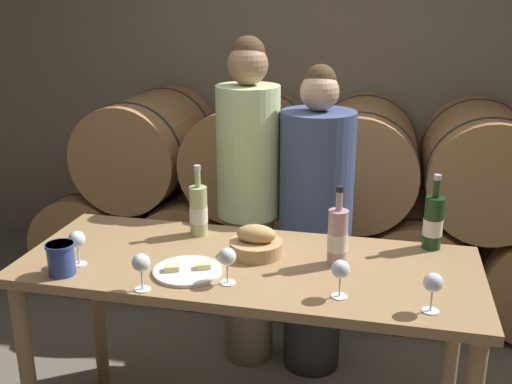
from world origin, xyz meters
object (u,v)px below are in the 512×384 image
(wine_bottle_red, at_px, (433,223))
(person_left, at_px, (248,204))
(wine_bottle_rose, at_px, (338,237))
(wine_glass_far_left, at_px, (77,240))
(person_right, at_px, (315,225))
(wine_bottle_white, at_px, (199,211))
(wine_glass_left, at_px, (141,264))
(bread_basket, at_px, (256,244))
(tasting_table, at_px, (248,288))
(blue_crock, at_px, (61,258))
(cheese_plate, at_px, (188,271))
(wine_glass_right, at_px, (340,270))
(wine_glass_far_right, at_px, (433,284))
(wine_glass_center, at_px, (227,258))

(wine_bottle_red, bearing_deg, person_left, 155.55)
(wine_bottle_rose, xyz_separation_m, wine_glass_far_left, (-1.00, -0.24, -0.01))
(wine_bottle_rose, relative_size, wine_glass_far_left, 2.29)
(person_right, relative_size, wine_bottle_white, 5.07)
(wine_glass_far_left, relative_size, wine_glass_left, 1.00)
(person_right, distance_m, bread_basket, 0.68)
(tasting_table, distance_m, bread_basket, 0.18)
(tasting_table, bearing_deg, person_left, 103.49)
(wine_glass_left, bearing_deg, wine_bottle_white, 86.42)
(bread_basket, bearing_deg, blue_crock, -153.34)
(person_right, relative_size, wine_bottle_red, 5.03)
(cheese_plate, height_order, wine_glass_far_left, wine_glass_far_left)
(wine_glass_right, bearing_deg, wine_bottle_red, 57.26)
(wine_bottle_red, relative_size, wine_glass_far_right, 2.28)
(person_left, relative_size, wine_glass_right, 12.35)
(person_right, xyz_separation_m, wine_glass_left, (-0.50, -1.04, 0.20))
(wine_bottle_rose, height_order, bread_basket, wine_bottle_rose)
(blue_crock, distance_m, wine_glass_center, 0.65)
(wine_glass_right, bearing_deg, wine_bottle_rose, 97.71)
(wine_bottle_rose, distance_m, wine_glass_left, 0.77)
(tasting_table, xyz_separation_m, bread_basket, (0.02, 0.08, 0.17))
(wine_glass_left, bearing_deg, tasting_table, 45.22)
(wine_glass_center, height_order, wine_glass_far_right, same)
(blue_crock, distance_m, wine_glass_far_left, 0.10)
(wine_bottle_red, height_order, cheese_plate, wine_bottle_red)
(person_right, height_order, bread_basket, person_right)
(cheese_plate, bearing_deg, person_left, 87.95)
(person_right, relative_size, cheese_plate, 6.07)
(wine_bottle_rose, height_order, wine_glass_far_right, wine_bottle_rose)
(person_right, distance_m, wine_bottle_rose, 0.71)
(wine_bottle_white, xyz_separation_m, wine_bottle_rose, (0.63, -0.18, 0.00))
(blue_crock, height_order, wine_glass_right, wine_glass_right)
(person_left, relative_size, wine_glass_left, 12.35)
(blue_crock, xyz_separation_m, wine_glass_right, (1.06, 0.05, 0.03))
(wine_bottle_white, bearing_deg, wine_glass_center, -59.87)
(wine_glass_left, bearing_deg, person_right, 64.41)
(wine_bottle_rose, distance_m, cheese_plate, 0.60)
(bread_basket, bearing_deg, person_left, 106.37)
(blue_crock, relative_size, cheese_plate, 0.47)
(bread_basket, bearing_deg, wine_glass_center, -99.26)
(tasting_table, height_order, wine_bottle_red, wine_bottle_red)
(tasting_table, bearing_deg, wine_bottle_rose, 9.82)
(tasting_table, xyz_separation_m, blue_crock, (-0.67, -0.27, 0.19))
(wine_glass_center, bearing_deg, person_left, 98.86)
(cheese_plate, xyz_separation_m, wine_glass_far_left, (-0.45, -0.02, 0.09))
(wine_glass_far_left, bearing_deg, wine_bottle_rose, 13.21)
(person_left, relative_size, blue_crock, 13.91)
(tasting_table, distance_m, wine_glass_center, 0.30)
(person_right, relative_size, bread_basket, 7.42)
(blue_crock, distance_m, wine_glass_left, 0.36)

